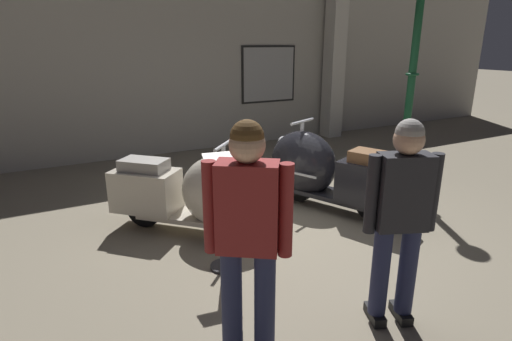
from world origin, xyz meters
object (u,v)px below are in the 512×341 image
scooter_1 (322,170)px  info_stanchion (224,222)px  lamppost (414,61)px  visitor_1 (248,230)px  scooter_0 (198,193)px  visitor_0 (401,211)px

scooter_1 → info_stanchion: (-1.76, -0.82, -0.04)m
lamppost → visitor_1: 4.35m
visitor_1 → scooter_1: bearing=-12.0°
info_stanchion → lamppost: bearing=15.7°
scooter_0 → scooter_1: (1.72, -0.01, 0.02)m
visitor_1 → info_stanchion: bearing=18.8°
scooter_1 → visitor_0: (-0.93, -2.15, 0.42)m
visitor_0 → visitor_1: visitor_1 is taller
info_stanchion → visitor_0: bearing=-58.1°
scooter_0 → lamppost: 3.59m
scooter_0 → scooter_1: 1.72m
scooter_1 → visitor_1: 2.92m
info_stanchion → scooter_0: bearing=86.8°
visitor_0 → scooter_1: bearing=-0.9°
scooter_0 → visitor_1: size_ratio=0.97×
lamppost → visitor_0: size_ratio=1.98×
lamppost → visitor_0: (-2.54, -2.28, -0.93)m
scooter_0 → lamppost: bearing=46.4°
lamppost → visitor_1: (-3.70, -2.12, -0.89)m
scooter_0 → info_stanchion: 0.83m
scooter_0 → visitor_0: 2.34m
lamppost → info_stanchion: (-3.37, -0.95, -1.38)m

